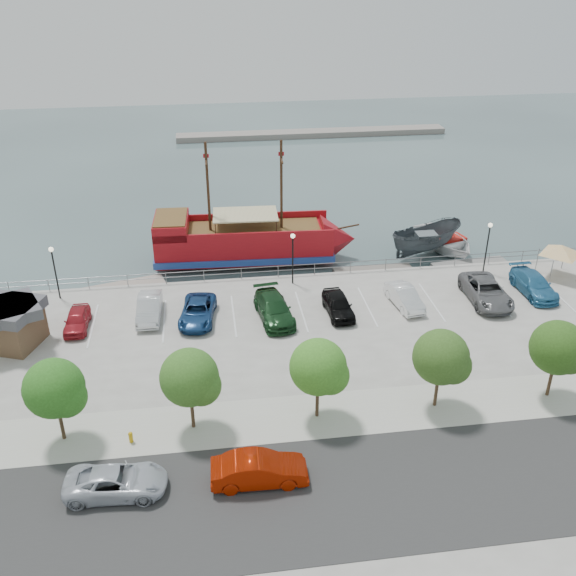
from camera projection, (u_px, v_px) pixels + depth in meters
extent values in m
plane|color=#354548|center=(306.00, 337.00, 46.04)|extent=(160.00, 160.00, 0.00)
cube|color=#2E2E2E|center=(358.00, 492.00, 31.56)|extent=(100.00, 8.00, 0.04)
cube|color=#AFAF9F|center=(334.00, 414.00, 36.81)|extent=(100.00, 4.00, 0.05)
cylinder|color=slate|center=(290.00, 266.00, 51.95)|extent=(50.00, 0.06, 0.06)
cylinder|color=slate|center=(290.00, 270.00, 52.14)|extent=(50.00, 0.06, 0.06)
cube|color=gray|center=(312.00, 133.00, 95.20)|extent=(40.00, 3.00, 0.80)
cube|color=maroon|center=(244.00, 243.00, 56.32)|extent=(15.41, 5.45, 2.47)
cube|color=navy|center=(244.00, 251.00, 56.70)|extent=(15.71, 5.74, 0.57)
cone|color=maroon|center=(338.00, 239.00, 57.00)|extent=(3.25, 4.70, 4.56)
cube|color=maroon|center=(171.00, 225.00, 54.92)|extent=(3.07, 4.88, 1.33)
cube|color=brown|center=(170.00, 217.00, 54.59)|extent=(2.86, 4.49, 0.11)
cube|color=brown|center=(249.00, 229.00, 55.76)|extent=(12.54, 4.75, 0.14)
cube|color=maroon|center=(243.00, 217.00, 57.59)|extent=(15.20, 0.89, 0.67)
cube|color=maroon|center=(244.00, 237.00, 53.58)|extent=(15.20, 0.89, 0.67)
cylinder|color=#382111|center=(281.00, 186.00, 54.19)|extent=(0.24, 0.24, 7.79)
cylinder|color=#382111|center=(208.00, 188.00, 53.68)|extent=(0.24, 0.24, 7.79)
cylinder|color=#382111|center=(281.00, 158.00, 53.07)|extent=(0.26, 2.85, 0.13)
cylinder|color=#382111|center=(206.00, 160.00, 52.57)|extent=(0.26, 2.85, 0.13)
cube|color=beige|center=(245.00, 214.00, 55.09)|extent=(5.67, 3.86, 0.11)
cylinder|color=#382111|center=(346.00, 227.00, 56.52)|extent=(2.37, 0.26, 0.56)
imported|color=#42494F|center=(426.00, 242.00, 57.49)|extent=(7.67, 4.81, 2.78)
imported|color=silver|center=(444.00, 243.00, 58.88)|extent=(7.05, 8.49, 1.52)
cube|color=gray|center=(124.00, 287.00, 52.35)|extent=(6.88, 3.61, 0.38)
cube|color=slate|center=(374.00, 272.00, 54.90)|extent=(6.81, 2.05, 0.39)
cube|color=slate|center=(471.00, 266.00, 55.96)|extent=(6.87, 2.51, 0.38)
cube|color=brown|center=(12.00, 329.00, 42.81)|extent=(4.19, 4.19, 2.39)
cube|color=#47464C|center=(8.00, 310.00, 42.13)|extent=(4.75, 4.75, 0.76)
cylinder|color=slate|center=(537.00, 259.00, 52.90)|extent=(0.06, 0.06, 1.97)
cylinder|color=slate|center=(564.00, 258.00, 53.18)|extent=(0.06, 0.06, 1.97)
cylinder|color=slate|center=(551.00, 272.00, 50.87)|extent=(0.06, 0.06, 1.97)
pyramid|color=silver|center=(562.00, 245.00, 51.21)|extent=(3.76, 3.76, 0.80)
imported|color=silver|center=(116.00, 482.00, 31.23)|extent=(5.09, 2.58, 1.38)
imported|color=#981902|center=(259.00, 470.00, 31.80)|extent=(4.87, 1.82, 1.59)
cylinder|color=#C7960C|center=(131.00, 438.00, 34.60)|extent=(0.22, 0.22, 0.56)
sphere|color=#C7960C|center=(130.00, 434.00, 34.47)|extent=(0.24, 0.24, 0.24)
cylinder|color=black|center=(56.00, 275.00, 48.13)|extent=(0.12, 0.12, 4.00)
sphere|color=#FFF2CC|center=(51.00, 249.00, 47.15)|extent=(0.36, 0.36, 0.36)
cylinder|color=black|center=(293.00, 261.00, 50.32)|extent=(0.12, 0.12, 4.00)
sphere|color=#FFF2CC|center=(293.00, 236.00, 49.34)|extent=(0.36, 0.36, 0.36)
cylinder|color=black|center=(487.00, 249.00, 52.27)|extent=(0.12, 0.12, 4.00)
sphere|color=#FFF2CC|center=(490.00, 225.00, 51.29)|extent=(0.36, 0.36, 0.36)
cylinder|color=#473321|center=(61.00, 423.00, 34.48)|extent=(0.20, 0.20, 2.20)
sphere|color=#275D1A|center=(54.00, 388.00, 33.40)|extent=(3.20, 3.20, 3.20)
sphere|color=#275D1A|center=(66.00, 397.00, 33.40)|extent=(2.20, 2.20, 2.20)
cylinder|color=#473321|center=(192.00, 411.00, 35.33)|extent=(0.20, 0.20, 2.20)
sphere|color=#305B1D|center=(189.00, 377.00, 34.25)|extent=(3.20, 3.20, 3.20)
sphere|color=#305B1D|center=(201.00, 386.00, 34.25)|extent=(2.20, 2.20, 2.20)
cylinder|color=#473321|center=(317.00, 401.00, 36.18)|extent=(0.20, 0.20, 2.20)
sphere|color=#37701F|center=(318.00, 367.00, 35.10)|extent=(3.20, 3.20, 3.20)
sphere|color=#37701F|center=(330.00, 375.00, 35.10)|extent=(2.20, 2.20, 2.20)
cylinder|color=#473321|center=(436.00, 390.00, 37.03)|extent=(0.20, 0.20, 2.20)
sphere|color=#2F4F1B|center=(441.00, 357.00, 35.95)|extent=(3.20, 3.20, 3.20)
sphere|color=#2F4F1B|center=(452.00, 365.00, 35.95)|extent=(2.20, 2.20, 2.20)
cylinder|color=#473321|center=(550.00, 380.00, 37.88)|extent=(0.20, 0.20, 2.20)
sphere|color=#274A16|center=(558.00, 348.00, 36.81)|extent=(3.20, 3.20, 3.20)
sphere|color=#274A16|center=(569.00, 355.00, 36.80)|extent=(2.20, 2.20, 2.20)
imported|color=#A51C25|center=(77.00, 320.00, 44.92)|extent=(1.60, 3.90, 1.32)
imported|color=silver|center=(149.00, 308.00, 46.17)|extent=(1.72, 4.66, 1.53)
imported|color=navy|center=(198.00, 311.00, 45.87)|extent=(3.01, 5.30, 1.40)
imported|color=#163B1B|center=(274.00, 309.00, 46.01)|extent=(2.88, 5.71, 1.59)
imported|color=black|center=(338.00, 305.00, 46.63)|extent=(1.98, 4.48, 1.50)
imported|color=white|center=(405.00, 297.00, 47.70)|extent=(2.14, 4.56, 1.45)
imported|color=slate|center=(486.00, 291.00, 48.32)|extent=(2.93, 5.95, 1.63)
imported|color=teal|center=(534.00, 284.00, 49.43)|extent=(2.25, 5.27, 1.52)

